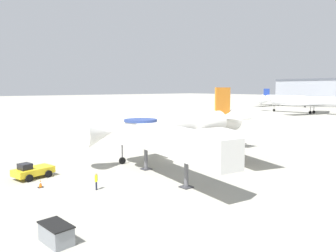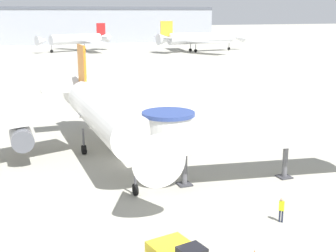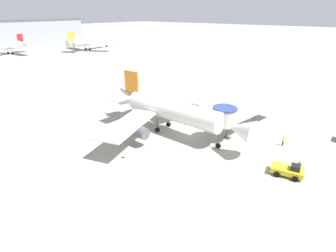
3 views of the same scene
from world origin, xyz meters
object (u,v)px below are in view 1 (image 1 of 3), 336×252
(traffic_cone_apron_front, at_px, (40,184))
(ground_crew_marshaller, at_px, (96,180))
(traffic_cone_starboard_wing, at_px, (233,169))
(pushback_tug_yellow, at_px, (32,171))
(background_jet_navy_tail, at_px, (306,101))
(main_airplane, at_px, (180,126))
(service_container_gray, at_px, (56,233))
(jet_bridge, at_px, (165,139))
(background_jet_blue_tail, at_px, (284,98))
(traffic_cone_port_wing, at_px, (132,142))

(traffic_cone_apron_front, xyz_separation_m, ground_crew_marshaller, (4.37, 3.84, 0.61))
(traffic_cone_starboard_wing, distance_m, ground_crew_marshaller, 16.26)
(pushback_tug_yellow, bearing_deg, background_jet_navy_tail, 91.32)
(main_airplane, distance_m, background_jet_navy_tail, 95.54)
(background_jet_navy_tail, bearing_deg, service_container_gray, 15.70)
(pushback_tug_yellow, distance_m, background_jet_navy_tail, 116.10)
(traffic_cone_apron_front, bearing_deg, pushback_tug_yellow, 171.78)
(pushback_tug_yellow, xyz_separation_m, service_container_gray, (16.64, -4.09, -0.16))
(traffic_cone_starboard_wing, distance_m, background_jet_navy_tail, 101.82)
(service_container_gray, height_order, traffic_cone_apron_front, service_container_gray)
(jet_bridge, xyz_separation_m, ground_crew_marshaller, (-1.26, -7.80, -3.39))
(main_airplane, relative_size, background_jet_blue_tail, 0.79)
(service_container_gray, bearing_deg, pushback_tug_yellow, 166.18)
(main_airplane, bearing_deg, background_jet_blue_tail, 114.14)
(traffic_cone_starboard_wing, height_order, traffic_cone_port_wing, traffic_cone_starboard_wing)
(traffic_cone_starboard_wing, height_order, ground_crew_marshaller, ground_crew_marshaller)
(traffic_cone_port_wing, distance_m, ground_crew_marshaller, 26.37)
(pushback_tug_yellow, bearing_deg, main_airplane, 76.49)
(traffic_cone_apron_front, distance_m, background_jet_blue_tail, 167.82)
(traffic_cone_apron_front, relative_size, background_jet_blue_tail, 0.02)
(service_container_gray, xyz_separation_m, traffic_cone_apron_front, (-12.60, 3.51, -0.26))
(traffic_cone_apron_front, bearing_deg, service_container_gray, -15.57)
(service_container_gray, relative_size, background_jet_navy_tail, 0.07)
(background_jet_navy_tail, bearing_deg, traffic_cone_port_wing, 4.76)
(traffic_cone_starboard_wing, bearing_deg, background_jet_navy_tail, 111.85)
(service_container_gray, xyz_separation_m, background_jet_navy_tail, (-41.67, 117.40, 4.02))
(service_container_gray, bearing_deg, background_jet_navy_tail, 109.54)
(main_airplane, height_order, jet_bridge, main_airplane)
(traffic_cone_port_wing, distance_m, background_jet_blue_tail, 142.29)
(background_jet_blue_tail, height_order, background_jet_navy_tail, background_jet_navy_tail)
(pushback_tug_yellow, bearing_deg, traffic_cone_apron_front, -19.35)
(jet_bridge, relative_size, pushback_tug_yellow, 4.17)
(traffic_cone_apron_front, bearing_deg, background_jet_blue_tail, 111.77)
(traffic_cone_port_wing, bearing_deg, jet_bridge, -25.63)
(jet_bridge, height_order, ground_crew_marshaller, jet_bridge)
(ground_crew_marshaller, bearing_deg, background_jet_blue_tail, 159.64)
(main_airplane, height_order, traffic_cone_apron_front, main_airplane)
(jet_bridge, height_order, background_jet_navy_tail, background_jet_navy_tail)
(traffic_cone_starboard_wing, bearing_deg, ground_crew_marshaller, -105.78)
(jet_bridge, relative_size, background_jet_navy_tail, 0.52)
(pushback_tug_yellow, relative_size, background_jet_blue_tail, 0.11)
(jet_bridge, xyz_separation_m, service_container_gray, (6.97, -15.15, -3.73))
(background_jet_blue_tail, bearing_deg, traffic_cone_port_wing, -144.23)
(jet_bridge, xyz_separation_m, background_jet_navy_tail, (-34.70, 102.25, 0.29))
(ground_crew_marshaller, xyz_separation_m, background_jet_blue_tail, (-66.60, 151.96, 3.19))
(main_airplane, xyz_separation_m, background_jet_blue_tail, (-59.07, 133.87, -0.04))
(pushback_tug_yellow, height_order, service_container_gray, pushback_tug_yellow)
(traffic_cone_port_wing, bearing_deg, service_container_gray, -42.17)
(jet_bridge, distance_m, traffic_cone_port_wing, 23.37)
(pushback_tug_yellow, xyz_separation_m, traffic_cone_apron_front, (4.05, -0.58, -0.43))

